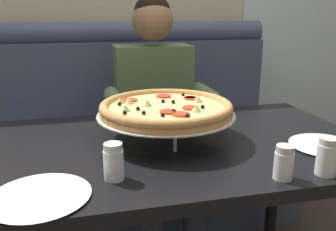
{
  "coord_description": "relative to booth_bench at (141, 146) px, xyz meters",
  "views": [
    {
      "loc": [
        -0.31,
        -1.12,
        1.19
      ],
      "look_at": [
        -0.05,
        -0.03,
        0.86
      ],
      "focal_mm": 37.68,
      "sensor_mm": 36.0,
      "label": 1
    }
  ],
  "objects": [
    {
      "name": "plate_near_left",
      "position": [
        0.47,
        -1.03,
        0.36
      ],
      "size": [
        0.24,
        0.24,
        0.02
      ],
      "color": "white",
      "rests_on": "dining_table"
    },
    {
      "name": "diner_main",
      "position": [
        0.05,
        -0.27,
        0.31
      ],
      "size": [
        0.54,
        0.64,
        1.27
      ],
      "color": "#2D3342",
      "rests_on": "ground_plane"
    },
    {
      "name": "booth_bench",
      "position": [
        0.0,
        0.0,
        0.0
      ],
      "size": [
        1.72,
        0.78,
        1.13
      ],
      "color": "#424C6B",
      "rests_on": "ground_plane"
    },
    {
      "name": "pizza",
      "position": [
        -0.03,
        -0.83,
        0.46
      ],
      "size": [
        0.49,
        0.49,
        0.14
      ],
      "color": "silver",
      "rests_on": "dining_table"
    },
    {
      "name": "shaker_parmesan",
      "position": [
        0.33,
        -1.22,
        0.39
      ],
      "size": [
        0.06,
        0.06,
        0.11
      ],
      "color": "white",
      "rests_on": "dining_table"
    },
    {
      "name": "patio_chair",
      "position": [
        1.67,
        1.29,
        0.13
      ],
      "size": [
        0.41,
        0.4,
        0.86
      ],
      "color": "black",
      "rests_on": "ground_plane"
    },
    {
      "name": "shaker_pepper_flakes",
      "position": [
        0.2,
        -1.21,
        0.39
      ],
      "size": [
        0.05,
        0.05,
        0.1
      ],
      "color": "white",
      "rests_on": "dining_table"
    },
    {
      "name": "dining_table",
      "position": [
        0.0,
        -0.87,
        0.26
      ],
      "size": [
        1.34,
        0.81,
        0.75
      ],
      "color": "black",
      "rests_on": "ground_plane"
    },
    {
      "name": "shaker_oregano",
      "position": [
        -0.25,
        -1.11,
        0.39
      ],
      "size": [
        0.06,
        0.06,
        0.1
      ],
      "color": "white",
      "rests_on": "dining_table"
    },
    {
      "name": "plate_near_right",
      "position": [
        -0.43,
        -1.17,
        0.36
      ],
      "size": [
        0.25,
        0.25,
        0.02
      ],
      "color": "white",
      "rests_on": "dining_table"
    }
  ]
}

